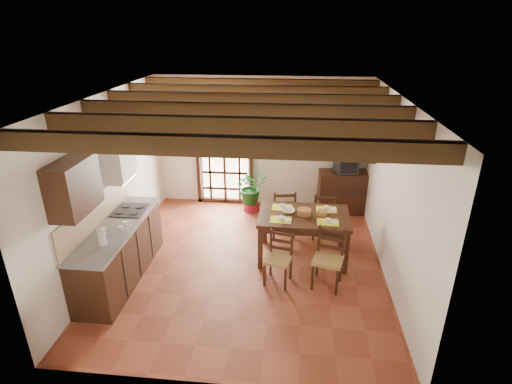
# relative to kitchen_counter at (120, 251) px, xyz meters

# --- Properties ---
(ground_plane) EXTENTS (5.00, 5.00, 0.00)m
(ground_plane) POSITION_rel_kitchen_counter_xyz_m (1.96, 0.60, -0.47)
(ground_plane) COLOR brown
(room_shell) EXTENTS (4.52, 5.02, 2.81)m
(room_shell) POSITION_rel_kitchen_counter_xyz_m (1.96, 0.60, 1.34)
(room_shell) COLOR silver
(room_shell) RESTS_ON ground_plane
(ceiling_beams) EXTENTS (4.50, 4.34, 0.20)m
(ceiling_beams) POSITION_rel_kitchen_counter_xyz_m (1.96, 0.60, 2.22)
(ceiling_beams) COLOR #301F0E
(ceiling_beams) RESTS_ON room_shell
(french_door) EXTENTS (1.26, 0.11, 2.32)m
(french_door) POSITION_rel_kitchen_counter_xyz_m (1.16, 3.05, 0.70)
(french_door) COLOR white
(french_door) RESTS_ON ground_plane
(kitchen_counter) EXTENTS (0.64, 2.25, 1.38)m
(kitchen_counter) POSITION_rel_kitchen_counter_xyz_m (0.00, 0.00, 0.00)
(kitchen_counter) COLOR black
(kitchen_counter) RESTS_ON ground_plane
(upper_cabinet) EXTENTS (0.35, 0.80, 0.70)m
(upper_cabinet) POSITION_rel_kitchen_counter_xyz_m (-0.12, -0.70, 1.38)
(upper_cabinet) COLOR black
(upper_cabinet) RESTS_ON room_shell
(range_hood) EXTENTS (0.38, 0.60, 0.54)m
(range_hood) POSITION_rel_kitchen_counter_xyz_m (-0.09, 0.55, 1.26)
(range_hood) COLOR white
(range_hood) RESTS_ON room_shell
(counter_items) EXTENTS (0.50, 1.43, 0.25)m
(counter_items) POSITION_rel_kitchen_counter_xyz_m (0.00, 0.09, 0.49)
(counter_items) COLOR black
(counter_items) RESTS_ON kitchen_counter
(dining_table) EXTENTS (1.53, 0.99, 0.82)m
(dining_table) POSITION_rel_kitchen_counter_xyz_m (2.88, 0.88, 0.24)
(dining_table) COLOR #371D12
(dining_table) RESTS_ON ground_plane
(chair_near_left) EXTENTS (0.47, 0.45, 0.84)m
(chair_near_left) POSITION_rel_kitchen_counter_xyz_m (2.49, 0.11, -0.21)
(chair_near_left) COLOR #A17C44
(chair_near_left) RESTS_ON ground_plane
(chair_near_right) EXTENTS (0.52, 0.51, 0.94)m
(chair_near_right) POSITION_rel_kitchen_counter_xyz_m (3.25, 0.10, -0.18)
(chair_near_right) COLOR #A17C44
(chair_near_right) RESTS_ON ground_plane
(chair_far_left) EXTENTS (0.50, 0.48, 0.95)m
(chair_far_left) POSITION_rel_kitchen_counter_xyz_m (2.51, 1.66, -0.18)
(chair_far_left) COLOR #A17C44
(chair_far_left) RESTS_ON ground_plane
(chair_far_right) EXTENTS (0.44, 0.42, 0.93)m
(chair_far_right) POSITION_rel_kitchen_counter_xyz_m (3.27, 1.65, -0.18)
(chair_far_right) COLOR #A17C44
(chair_far_right) RESTS_ON ground_plane
(table_setting) EXTENTS (1.10, 0.74, 0.10)m
(table_setting) POSITION_rel_kitchen_counter_xyz_m (2.88, 0.88, 0.45)
(table_setting) COLOR yellow
(table_setting) RESTS_ON dining_table
(table_bowl) EXTENTS (0.23, 0.23, 0.05)m
(table_bowl) POSITION_rel_kitchen_counter_xyz_m (2.61, 0.94, 0.38)
(table_bowl) COLOR white
(table_bowl) RESTS_ON dining_table
(sideboard) EXTENTS (1.09, 0.54, 0.90)m
(sideboard) POSITION_rel_kitchen_counter_xyz_m (3.75, 2.83, -0.02)
(sideboard) COLOR black
(sideboard) RESTS_ON ground_plane
(crt_tv) EXTENTS (0.51, 0.48, 0.38)m
(crt_tv) POSITION_rel_kitchen_counter_xyz_m (3.75, 2.82, 0.62)
(crt_tv) COLOR black
(crt_tv) RESTS_ON sideboard
(fuse_box) EXTENTS (0.25, 0.03, 0.32)m
(fuse_box) POSITION_rel_kitchen_counter_xyz_m (3.46, 3.08, 1.28)
(fuse_box) COLOR white
(fuse_box) RESTS_ON room_shell
(plant_pot) EXTENTS (0.37, 0.37, 0.22)m
(plant_pot) POSITION_rel_kitchen_counter_xyz_m (1.78, 2.66, -0.36)
(plant_pot) COLOR maroon
(plant_pot) RESTS_ON ground_plane
(potted_plant) EXTENTS (2.19, 2.07, 1.93)m
(potted_plant) POSITION_rel_kitchen_counter_xyz_m (1.78, 2.66, 0.10)
(potted_plant) COLOR #144C19
(potted_plant) RESTS_ON ground_plane
(wall_shelf) EXTENTS (0.20, 0.42, 0.20)m
(wall_shelf) POSITION_rel_kitchen_counter_xyz_m (4.10, 2.20, 1.04)
(wall_shelf) COLOR black
(wall_shelf) RESTS_ON room_shell
(shelf_vase) EXTENTS (0.15, 0.15, 0.15)m
(shelf_vase) POSITION_rel_kitchen_counter_xyz_m (4.10, 2.20, 1.18)
(shelf_vase) COLOR #B2BFB2
(shelf_vase) RESTS_ON wall_shelf
(shelf_flowers) EXTENTS (0.14, 0.14, 0.36)m
(shelf_flowers) POSITION_rel_kitchen_counter_xyz_m (4.10, 2.20, 1.38)
(shelf_flowers) COLOR yellow
(shelf_flowers) RESTS_ON shelf_vase
(framed_picture) EXTENTS (0.03, 0.32, 0.32)m
(framed_picture) POSITION_rel_kitchen_counter_xyz_m (4.18, 2.20, 1.58)
(framed_picture) COLOR brown
(framed_picture) RESTS_ON room_shell
(pendant_lamp) EXTENTS (0.36, 0.36, 0.84)m
(pendant_lamp) POSITION_rel_kitchen_counter_xyz_m (2.88, 0.98, 1.60)
(pendant_lamp) COLOR black
(pendant_lamp) RESTS_ON room_shell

